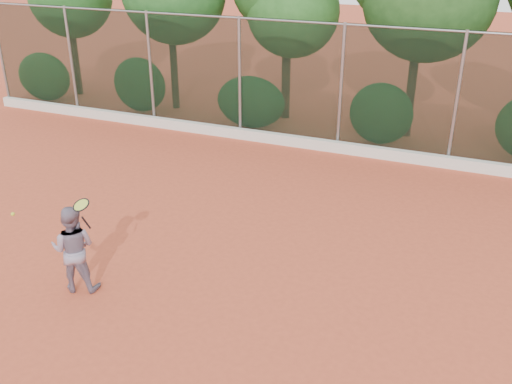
% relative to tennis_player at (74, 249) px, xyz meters
% --- Properties ---
extents(ground, '(80.00, 80.00, 0.00)m').
position_rel_tennis_player_xyz_m(ground, '(2.37, 1.37, -0.78)').
color(ground, '#C14B2D').
rests_on(ground, ground).
extents(concrete_curb, '(24.00, 0.20, 0.30)m').
position_rel_tennis_player_xyz_m(concrete_curb, '(2.37, 8.19, -0.63)').
color(concrete_curb, silver).
rests_on(concrete_curb, ground).
extents(tennis_player, '(0.92, 0.81, 1.57)m').
position_rel_tennis_player_xyz_m(tennis_player, '(0.00, 0.00, 0.00)').
color(tennis_player, gray).
rests_on(tennis_player, ground).
extents(chainlink_fence, '(24.09, 0.09, 3.50)m').
position_rel_tennis_player_xyz_m(chainlink_fence, '(2.37, 8.37, 1.07)').
color(chainlink_fence, black).
rests_on(chainlink_fence, ground).
extents(tennis_racket, '(0.34, 0.33, 0.56)m').
position_rel_tennis_player_xyz_m(tennis_racket, '(0.34, -0.05, 0.88)').
color(tennis_racket, black).
rests_on(tennis_racket, ground).
extents(tennis_ball_in_flight, '(0.06, 0.06, 0.06)m').
position_rel_tennis_player_xyz_m(tennis_ball_in_flight, '(-0.85, -0.35, 0.66)').
color(tennis_ball_in_flight, '#C8D22F').
rests_on(tennis_ball_in_flight, ground).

